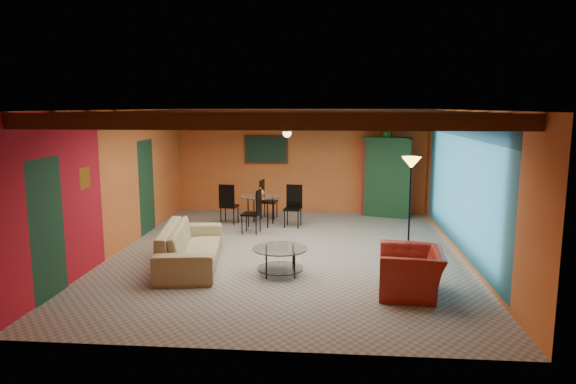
# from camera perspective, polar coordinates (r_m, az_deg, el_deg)

# --- Properties ---
(room) EXTENTS (6.52, 8.01, 2.71)m
(room) POSITION_cam_1_polar(r_m,az_deg,el_deg) (9.65, -0.05, 7.03)
(room) COLOR gray
(room) RESTS_ON ground
(sofa) EXTENTS (1.29, 2.52, 0.70)m
(sofa) POSITION_cam_1_polar(r_m,az_deg,el_deg) (9.28, -10.65, -5.82)
(sofa) COLOR #958960
(sofa) RESTS_ON ground
(armchair) EXTENTS (1.01, 1.13, 0.68)m
(armchair) POSITION_cam_1_polar(r_m,az_deg,el_deg) (7.96, 13.40, -8.55)
(armchair) COLOR maroon
(armchair) RESTS_ON ground
(coffee_table) EXTENTS (1.01, 1.01, 0.46)m
(coffee_table) POSITION_cam_1_polar(r_m,az_deg,el_deg) (8.65, -0.88, -7.59)
(coffee_table) COLOR white
(coffee_table) RESTS_ON ground
(dining_table) EXTENTS (2.12, 2.12, 0.98)m
(dining_table) POSITION_cam_1_polar(r_m,az_deg,el_deg) (12.11, -3.04, -1.42)
(dining_table) COLOR silver
(dining_table) RESTS_ON ground
(armoire) EXTENTS (1.22, 0.87, 1.94)m
(armoire) POSITION_cam_1_polar(r_m,az_deg,el_deg) (13.38, 10.74, 1.55)
(armoire) COLOR maroon
(armoire) RESTS_ON ground
(floor_lamp) EXTENTS (0.41, 0.41, 1.83)m
(floor_lamp) POSITION_cam_1_polar(r_m,az_deg,el_deg) (10.21, 13.28, -1.27)
(floor_lamp) COLOR black
(floor_lamp) RESTS_ON ground
(ceiling_fan) EXTENTS (1.50, 1.50, 0.44)m
(ceiling_fan) POSITION_cam_1_polar(r_m,az_deg,el_deg) (9.53, -0.10, 7.00)
(ceiling_fan) COLOR #472614
(ceiling_fan) RESTS_ON ceiling
(painting) EXTENTS (1.05, 0.03, 0.65)m
(painting) POSITION_cam_1_polar(r_m,az_deg,el_deg) (13.61, -2.43, 4.71)
(painting) COLOR black
(painting) RESTS_ON wall_back
(potted_plant) EXTENTS (0.51, 0.47, 0.49)m
(potted_plant) POSITION_cam_1_polar(r_m,az_deg,el_deg) (13.27, 10.90, 6.75)
(potted_plant) COLOR #26661E
(potted_plant) RESTS_ON armoire
(vase) EXTENTS (0.24, 0.24, 0.20)m
(vase) POSITION_cam_1_polar(r_m,az_deg,el_deg) (12.02, -3.07, 1.34)
(vase) COLOR orange
(vase) RESTS_ON dining_table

